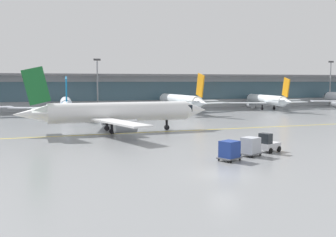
{
  "coord_description": "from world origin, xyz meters",
  "views": [
    {
      "loc": [
        -13.9,
        -29.25,
        7.73
      ],
      "look_at": [
        0.69,
        18.1,
        3.0
      ],
      "focal_mm": 42.17,
      "sensor_mm": 36.0,
      "label": 1
    }
  ],
  "objects_px": {
    "gate_airplane_4": "(266,100)",
    "apron_light_mast_2": "(330,81)",
    "taxiing_regional_jet": "(118,113)",
    "baggage_tug": "(268,144)",
    "gate_airplane_2": "(66,104)",
    "gate_airplane_3": "(180,101)",
    "cargo_dolly_lead": "(251,146)",
    "apron_light_mast_1": "(97,82)",
    "cargo_dolly_trailing": "(229,150)"
  },
  "relations": [
    {
      "from": "gate_airplane_3",
      "to": "gate_airplane_4",
      "type": "bearing_deg",
      "value": -89.6
    },
    {
      "from": "baggage_tug",
      "to": "apron_light_mast_1",
      "type": "xyz_separation_m",
      "value": [
        -10.29,
        65.61,
        6.51
      ]
    },
    {
      "from": "gate_airplane_4",
      "to": "apron_light_mast_2",
      "type": "distance_m",
      "value": 28.56
    },
    {
      "from": "gate_airplane_4",
      "to": "apron_light_mast_2",
      "type": "relative_size",
      "value": 1.88
    },
    {
      "from": "gate_airplane_4",
      "to": "cargo_dolly_trailing",
      "type": "distance_m",
      "value": 71.85
    },
    {
      "from": "gate_airplane_2",
      "to": "cargo_dolly_lead",
      "type": "distance_m",
      "value": 56.63
    },
    {
      "from": "cargo_dolly_trailing",
      "to": "cargo_dolly_lead",
      "type": "bearing_deg",
      "value": -0.0
    },
    {
      "from": "baggage_tug",
      "to": "apron_light_mast_1",
      "type": "relative_size",
      "value": 0.22
    },
    {
      "from": "gate_airplane_3",
      "to": "taxiing_regional_jet",
      "type": "xyz_separation_m",
      "value": [
        -21.16,
        -32.77,
        0.1
      ]
    },
    {
      "from": "gate_airplane_3",
      "to": "apron_light_mast_1",
      "type": "height_order",
      "value": "apron_light_mast_1"
    },
    {
      "from": "gate_airplane_3",
      "to": "baggage_tug",
      "type": "distance_m",
      "value": 55.22
    },
    {
      "from": "cargo_dolly_lead",
      "to": "apron_light_mast_2",
      "type": "height_order",
      "value": "apron_light_mast_2"
    },
    {
      "from": "apron_light_mast_1",
      "to": "gate_airplane_4",
      "type": "bearing_deg",
      "value": -11.51
    },
    {
      "from": "gate_airplane_4",
      "to": "apron_light_mast_2",
      "type": "height_order",
      "value": "apron_light_mast_2"
    },
    {
      "from": "gate_airplane_2",
      "to": "baggage_tug",
      "type": "distance_m",
      "value": 56.14
    },
    {
      "from": "gate_airplane_3",
      "to": "cargo_dolly_lead",
      "type": "xyz_separation_m",
      "value": [
        -11.45,
        -56.01,
        -1.78
      ]
    },
    {
      "from": "apron_light_mast_2",
      "to": "taxiing_regional_jet",
      "type": "bearing_deg",
      "value": -149.84
    },
    {
      "from": "cargo_dolly_trailing",
      "to": "taxiing_regional_jet",
      "type": "bearing_deg",
      "value": 78.24
    },
    {
      "from": "gate_airplane_3",
      "to": "cargo_dolly_lead",
      "type": "relative_size",
      "value": 11.02
    },
    {
      "from": "gate_airplane_3",
      "to": "baggage_tug",
      "type": "relative_size",
      "value": 9.69
    },
    {
      "from": "taxiing_regional_jet",
      "to": "baggage_tug",
      "type": "xyz_separation_m",
      "value": [
        12.66,
        -21.76,
        -2.05
      ]
    },
    {
      "from": "apron_light_mast_2",
      "to": "gate_airplane_3",
      "type": "bearing_deg",
      "value": -169.23
    },
    {
      "from": "gate_airplane_2",
      "to": "gate_airplane_4",
      "type": "bearing_deg",
      "value": -83.9
    },
    {
      "from": "cargo_dolly_trailing",
      "to": "apron_light_mast_2",
      "type": "distance_m",
      "value": 95.34
    },
    {
      "from": "taxiing_regional_jet",
      "to": "cargo_dolly_trailing",
      "type": "bearing_deg",
      "value": -77.24
    },
    {
      "from": "gate_airplane_2",
      "to": "apron_light_mast_1",
      "type": "height_order",
      "value": "apron_light_mast_1"
    },
    {
      "from": "gate_airplane_2",
      "to": "apron_light_mast_2",
      "type": "bearing_deg",
      "value": -79.68
    },
    {
      "from": "cargo_dolly_trailing",
      "to": "apron_light_mast_1",
      "type": "bearing_deg",
      "value": 66.94
    },
    {
      "from": "apron_light_mast_1",
      "to": "apron_light_mast_2",
      "type": "distance_m",
      "value": 71.15
    },
    {
      "from": "taxiing_regional_jet",
      "to": "cargo_dolly_lead",
      "type": "relative_size",
      "value": 11.41
    },
    {
      "from": "apron_light_mast_1",
      "to": "baggage_tug",
      "type": "bearing_deg",
      "value": -81.09
    },
    {
      "from": "cargo_dolly_lead",
      "to": "baggage_tug",
      "type": "bearing_deg",
      "value": 0.0
    },
    {
      "from": "cargo_dolly_lead",
      "to": "cargo_dolly_trailing",
      "type": "distance_m",
      "value": 3.53
    },
    {
      "from": "taxiing_regional_jet",
      "to": "gate_airplane_4",
      "type": "bearing_deg",
      "value": 34.83
    },
    {
      "from": "gate_airplane_4",
      "to": "cargo_dolly_lead",
      "type": "bearing_deg",
      "value": 151.9
    },
    {
      "from": "gate_airplane_4",
      "to": "gate_airplane_3",
      "type": "bearing_deg",
      "value": 98.97
    },
    {
      "from": "taxiing_regional_jet",
      "to": "baggage_tug",
      "type": "relative_size",
      "value": 10.03
    },
    {
      "from": "taxiing_regional_jet",
      "to": "cargo_dolly_trailing",
      "type": "relative_size",
      "value": 11.41
    },
    {
      "from": "gate_airplane_4",
      "to": "cargo_dolly_trailing",
      "type": "height_order",
      "value": "gate_airplane_4"
    },
    {
      "from": "gate_airplane_3",
      "to": "cargo_dolly_lead",
      "type": "distance_m",
      "value": 57.19
    },
    {
      "from": "gate_airplane_4",
      "to": "baggage_tug",
      "type": "distance_m",
      "value": 66.0
    },
    {
      "from": "gate_airplane_2",
      "to": "apron_light_mast_1",
      "type": "bearing_deg",
      "value": -31.86
    },
    {
      "from": "apron_light_mast_1",
      "to": "taxiing_regional_jet",
      "type": "bearing_deg",
      "value": -93.1
    },
    {
      "from": "cargo_dolly_lead",
      "to": "gate_airplane_2",
      "type": "bearing_deg",
      "value": 79.77
    },
    {
      "from": "gate_airplane_4",
      "to": "cargo_dolly_lead",
      "type": "relative_size",
      "value": 10.02
    },
    {
      "from": "baggage_tug",
      "to": "cargo_dolly_trailing",
      "type": "xyz_separation_m",
      "value": [
        -6.12,
        -3.06,
        0.16
      ]
    },
    {
      "from": "cargo_dolly_lead",
      "to": "taxiing_regional_jet",
      "type": "bearing_deg",
      "value": 86.13
    },
    {
      "from": "taxiing_regional_jet",
      "to": "cargo_dolly_lead",
      "type": "xyz_separation_m",
      "value": [
        9.71,
        -23.24,
        -1.89
      ]
    },
    {
      "from": "gate_airplane_3",
      "to": "cargo_dolly_trailing",
      "type": "relative_size",
      "value": 11.02
    },
    {
      "from": "gate_airplane_2",
      "to": "gate_airplane_3",
      "type": "bearing_deg",
      "value": -84.48
    }
  ]
}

